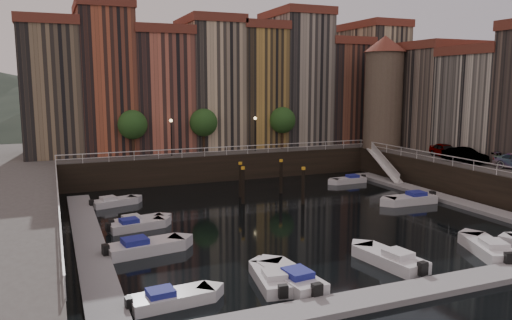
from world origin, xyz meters
name	(u,v)px	position (x,y,z in m)	size (l,w,h in m)	color
ground	(288,215)	(0.00, 0.00, 0.00)	(200.00, 200.00, 0.00)	black
quay_far	(202,156)	(0.00, 26.00, 1.50)	(80.00, 20.00, 3.00)	black
dock_left	(88,239)	(-16.20, -1.00, 0.17)	(2.00, 28.00, 0.35)	gray
dock_right	(446,199)	(16.20, -1.00, 0.17)	(2.00, 28.00, 0.35)	gray
dock_near	(427,288)	(0.00, -17.00, 0.17)	(30.00, 2.00, 0.35)	gray
mountains	(125,95)	(1.72, 110.00, 7.92)	(145.00, 100.00, 18.00)	#2D382D
far_terrace	(231,84)	(3.31, 23.50, 10.95)	(48.70, 10.30, 17.50)	#7D6A50
right_terrace	(493,97)	(26.50, 3.80, 9.56)	(9.30, 24.30, 14.00)	#78685A
corner_tower	(383,90)	(20.00, 14.50, 10.19)	(5.20, 5.20, 13.80)	#6B5B4C
promenade_trees	(209,122)	(-1.33, 18.20, 6.58)	(21.20, 3.20, 5.20)	black
street_lamps	(215,129)	(-1.00, 17.20, 5.90)	(10.36, 0.36, 4.18)	black
railings	(265,162)	(0.00, 4.88, 3.79)	(36.08, 34.04, 0.52)	white
gangway	(384,163)	(17.10, 10.00, 1.92)	(2.78, 8.32, 3.73)	white
mooring_pilings	(267,182)	(0.63, 6.00, 1.65)	(5.50, 5.33, 3.78)	black
boat_left_0	(170,299)	(-13.14, -13.44, 0.34)	(4.45, 1.95, 1.01)	silver
boat_left_1	(143,247)	(-13.03, -5.08, 0.40)	(5.35, 2.63, 1.20)	silver
boat_left_2	(135,225)	(-12.69, 0.56, 0.34)	(4.47, 2.27, 1.00)	silver
boat_left_3	(137,222)	(-12.38, 1.51, 0.33)	(4.39, 2.27, 0.98)	silver
boat_left_4	(113,202)	(-13.36, 9.00, 0.33)	(4.36, 2.60, 0.98)	silver
boat_right_2	(411,199)	(12.41, -0.62, 0.39)	(5.12, 2.02, 1.17)	silver
boat_right_4	(349,180)	(12.41, 9.89, 0.32)	(4.15, 1.60, 0.95)	silver
boat_near_0	(272,279)	(-7.35, -13.07, 0.35)	(2.31, 4.68, 1.05)	silver
boat_near_1	(292,278)	(-6.32, -13.51, 0.39)	(2.28, 5.13, 1.16)	silver
boat_near_2	(391,259)	(0.61, -13.10, 0.40)	(2.56, 5.27, 1.18)	silver
boat_near_3	(489,249)	(7.70, -13.94, 0.41)	(3.55, 5.35, 1.21)	silver
car_a	(445,151)	(21.40, 5.05, 3.73)	(1.73, 4.29, 1.46)	gray
car_b	(465,156)	(20.37, 1.18, 3.76)	(1.60, 4.59, 1.51)	gray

